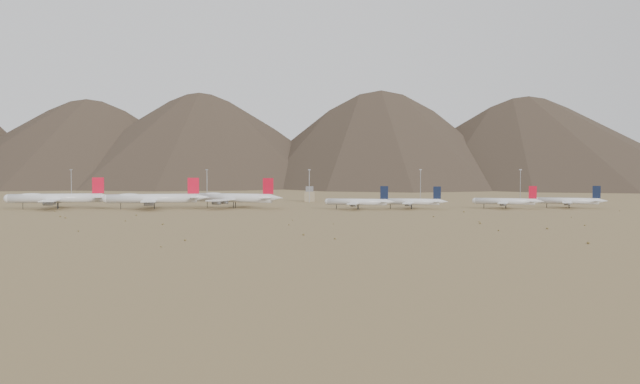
{
  "coord_description": "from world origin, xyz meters",
  "views": [
    {
      "loc": [
        32.38,
        -374.82,
        25.67
      ],
      "look_at": [
        37.21,
        30.0,
        10.87
      ],
      "focal_mm": 35.0,
      "sensor_mm": 36.0,
      "label": 1
    }
  ],
  "objects_px": {
    "widebody_east": "(233,198)",
    "control_tower": "(310,195)",
    "widebody_centre": "(153,198)",
    "narrowbody_b": "(412,202)",
    "narrowbody_a": "(359,202)",
    "widebody_west": "(56,198)"
  },
  "relations": [
    {
      "from": "widebody_east",
      "to": "control_tower",
      "type": "distance_m",
      "value": 96.94
    },
    {
      "from": "widebody_centre",
      "to": "control_tower",
      "type": "height_order",
      "value": "widebody_centre"
    },
    {
      "from": "narrowbody_b",
      "to": "widebody_east",
      "type": "bearing_deg",
      "value": -171.28
    },
    {
      "from": "narrowbody_a",
      "to": "control_tower",
      "type": "relative_size",
      "value": 3.74
    },
    {
      "from": "widebody_centre",
      "to": "widebody_east",
      "type": "relative_size",
      "value": 1.05
    },
    {
      "from": "control_tower",
      "to": "widebody_west",
      "type": "bearing_deg",
      "value": -151.41
    },
    {
      "from": "narrowbody_a",
      "to": "widebody_west",
      "type": "bearing_deg",
      "value": -169.79
    },
    {
      "from": "widebody_west",
      "to": "control_tower",
      "type": "relative_size",
      "value": 5.6
    },
    {
      "from": "widebody_centre",
      "to": "widebody_east",
      "type": "height_order",
      "value": "widebody_centre"
    },
    {
      "from": "widebody_west",
      "to": "widebody_east",
      "type": "height_order",
      "value": "widebody_west"
    },
    {
      "from": "widebody_west",
      "to": "widebody_centre",
      "type": "bearing_deg",
      "value": -14.86
    },
    {
      "from": "widebody_centre",
      "to": "widebody_east",
      "type": "distance_m",
      "value": 51.49
    },
    {
      "from": "widebody_west",
      "to": "narrowbody_a",
      "type": "relative_size",
      "value": 1.5
    },
    {
      "from": "widebody_west",
      "to": "control_tower",
      "type": "xyz_separation_m",
      "value": [
        163.95,
        89.35,
        -1.66
      ]
    },
    {
      "from": "widebody_centre",
      "to": "control_tower",
      "type": "bearing_deg",
      "value": 31.61
    },
    {
      "from": "narrowbody_a",
      "to": "narrowbody_b",
      "type": "height_order",
      "value": "narrowbody_a"
    },
    {
      "from": "widebody_west",
      "to": "narrowbody_b",
      "type": "height_order",
      "value": "widebody_west"
    },
    {
      "from": "control_tower",
      "to": "narrowbody_a",
      "type": "bearing_deg",
      "value": -72.25
    },
    {
      "from": "control_tower",
      "to": "narrowbody_b",
      "type": "bearing_deg",
      "value": -54.61
    },
    {
      "from": "widebody_west",
      "to": "widebody_east",
      "type": "relative_size",
      "value": 1.06
    },
    {
      "from": "widebody_east",
      "to": "control_tower",
      "type": "height_order",
      "value": "widebody_east"
    },
    {
      "from": "widebody_centre",
      "to": "widebody_east",
      "type": "xyz_separation_m",
      "value": [
        50.65,
        9.23,
        -0.04
      ]
    }
  ]
}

